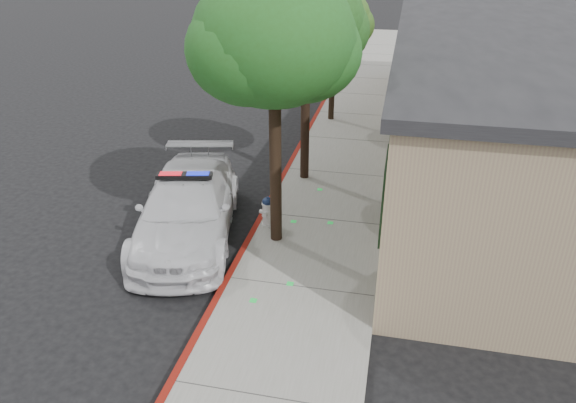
{
  "coord_description": "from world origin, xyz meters",
  "views": [
    {
      "loc": [
        3.3,
        -8.96,
        6.76
      ],
      "look_at": [
        0.92,
        2.14,
        1.0
      ],
      "focal_mm": 33.33,
      "sensor_mm": 36.0,
      "label": 1
    }
  ],
  "objects_px": {
    "police_car": "(188,207)",
    "street_tree_mid": "(307,24)",
    "fire_hydrant": "(268,211)",
    "clapboard_building": "(509,92)",
    "street_tree_near": "(275,44)",
    "street_tree_far": "(335,21)"
  },
  "relations": [
    {
      "from": "clapboard_building",
      "to": "fire_hydrant",
      "type": "distance_m",
      "value": 9.3
    },
    {
      "from": "fire_hydrant",
      "to": "street_tree_far",
      "type": "height_order",
      "value": "street_tree_far"
    },
    {
      "from": "street_tree_far",
      "to": "street_tree_near",
      "type": "bearing_deg",
      "value": -90.08
    },
    {
      "from": "police_car",
      "to": "street_tree_near",
      "type": "height_order",
      "value": "street_tree_near"
    },
    {
      "from": "police_car",
      "to": "fire_hydrant",
      "type": "height_order",
      "value": "police_car"
    },
    {
      "from": "fire_hydrant",
      "to": "street_tree_mid",
      "type": "xyz_separation_m",
      "value": [
        0.37,
        3.12,
        4.01
      ]
    },
    {
      "from": "police_car",
      "to": "street_tree_far",
      "type": "bearing_deg",
      "value": 64.2
    },
    {
      "from": "clapboard_building",
      "to": "street_tree_near",
      "type": "relative_size",
      "value": 3.42
    },
    {
      "from": "police_car",
      "to": "street_tree_mid",
      "type": "bearing_deg",
      "value": 47.22
    },
    {
      "from": "street_tree_far",
      "to": "street_tree_mid",
      "type": "bearing_deg",
      "value": -90.09
    },
    {
      "from": "fire_hydrant",
      "to": "street_tree_far",
      "type": "relative_size",
      "value": 0.16
    },
    {
      "from": "street_tree_mid",
      "to": "street_tree_far",
      "type": "bearing_deg",
      "value": 89.91
    },
    {
      "from": "clapboard_building",
      "to": "fire_hydrant",
      "type": "relative_size",
      "value": 26.79
    },
    {
      "from": "clapboard_building",
      "to": "street_tree_far",
      "type": "distance_m",
      "value": 6.57
    },
    {
      "from": "clapboard_building",
      "to": "street_tree_mid",
      "type": "bearing_deg",
      "value": -149.71
    },
    {
      "from": "clapboard_building",
      "to": "fire_hydrant",
      "type": "height_order",
      "value": "clapboard_building"
    },
    {
      "from": "fire_hydrant",
      "to": "street_tree_near",
      "type": "height_order",
      "value": "street_tree_near"
    },
    {
      "from": "street_tree_mid",
      "to": "street_tree_far",
      "type": "distance_m",
      "value": 5.67
    },
    {
      "from": "police_car",
      "to": "fire_hydrant",
      "type": "distance_m",
      "value": 1.97
    },
    {
      "from": "fire_hydrant",
      "to": "police_car",
      "type": "bearing_deg",
      "value": -150.23
    },
    {
      "from": "street_tree_near",
      "to": "street_tree_mid",
      "type": "bearing_deg",
      "value": 89.93
    },
    {
      "from": "police_car",
      "to": "street_tree_near",
      "type": "relative_size",
      "value": 0.94
    }
  ]
}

